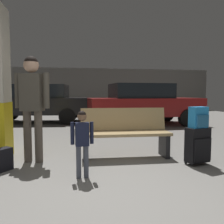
{
  "coord_description": "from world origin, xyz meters",
  "views": [
    {
      "loc": [
        -0.37,
        -2.5,
        1.16
      ],
      "look_at": [
        0.27,
        1.3,
        0.85
      ],
      "focal_mm": 37.33,
      "sensor_mm": 36.0,
      "label": 1
    }
  ],
  "objects_px": {
    "backpack_bright": "(199,118)",
    "parked_car_far": "(38,102)",
    "backpack_dark_floor": "(2,160)",
    "parked_car_near": "(143,103)",
    "adult": "(32,97)",
    "child": "(82,137)",
    "suitcase": "(198,145)",
    "bench": "(125,133)"
  },
  "relations": [
    {
      "from": "backpack_bright",
      "to": "backpack_dark_floor",
      "type": "height_order",
      "value": "backpack_bright"
    },
    {
      "from": "bench",
      "to": "child",
      "type": "xyz_separation_m",
      "value": [
        -0.81,
        -0.96,
        0.13
      ]
    },
    {
      "from": "suitcase",
      "to": "backpack_dark_floor",
      "type": "bearing_deg",
      "value": 176.26
    },
    {
      "from": "bench",
      "to": "parked_car_near",
      "type": "bearing_deg",
      "value": 68.74
    },
    {
      "from": "backpack_bright",
      "to": "adult",
      "type": "xyz_separation_m",
      "value": [
        -2.66,
        0.6,
        0.32
      ]
    },
    {
      "from": "child",
      "to": "backpack_dark_floor",
      "type": "distance_m",
      "value": 1.34
    },
    {
      "from": "parked_car_near",
      "to": "backpack_bright",
      "type": "bearing_deg",
      "value": -96.63
    },
    {
      "from": "parked_car_near",
      "to": "parked_car_far",
      "type": "relative_size",
      "value": 0.98
    },
    {
      "from": "backpack_dark_floor",
      "to": "parked_car_far",
      "type": "xyz_separation_m",
      "value": [
        -0.33,
        6.04,
        0.64
      ]
    },
    {
      "from": "parked_car_near",
      "to": "child",
      "type": "bearing_deg",
      "value": -115.39
    },
    {
      "from": "suitcase",
      "to": "backpack_dark_floor",
      "type": "height_order",
      "value": "suitcase"
    },
    {
      "from": "child",
      "to": "parked_car_near",
      "type": "xyz_separation_m",
      "value": [
        2.44,
        5.14,
        0.24
      ]
    },
    {
      "from": "adult",
      "to": "backpack_dark_floor",
      "type": "distance_m",
      "value": 1.08
    },
    {
      "from": "backpack_bright",
      "to": "backpack_dark_floor",
      "type": "xyz_separation_m",
      "value": [
        -3.06,
        0.2,
        -0.6
      ]
    },
    {
      "from": "child",
      "to": "parked_car_near",
      "type": "height_order",
      "value": "parked_car_near"
    },
    {
      "from": "child",
      "to": "backpack_dark_floor",
      "type": "xyz_separation_m",
      "value": [
        -1.18,
        0.49,
        -0.4
      ]
    },
    {
      "from": "backpack_bright",
      "to": "parked_car_far",
      "type": "height_order",
      "value": "parked_car_far"
    },
    {
      "from": "adult",
      "to": "child",
      "type": "bearing_deg",
      "value": -48.74
    },
    {
      "from": "suitcase",
      "to": "backpack_dark_floor",
      "type": "xyz_separation_m",
      "value": [
        -3.06,
        0.2,
        -0.15
      ]
    },
    {
      "from": "adult",
      "to": "bench",
      "type": "bearing_deg",
      "value": 2.27
    },
    {
      "from": "suitcase",
      "to": "child",
      "type": "relative_size",
      "value": 0.65
    },
    {
      "from": "suitcase",
      "to": "child",
      "type": "xyz_separation_m",
      "value": [
        -1.88,
        -0.29,
        0.25
      ]
    },
    {
      "from": "child",
      "to": "parked_car_near",
      "type": "bearing_deg",
      "value": 64.61
    },
    {
      "from": "backpack_dark_floor",
      "to": "parked_car_far",
      "type": "distance_m",
      "value": 6.08
    },
    {
      "from": "parked_car_far",
      "to": "suitcase",
      "type": "bearing_deg",
      "value": -61.52
    },
    {
      "from": "bench",
      "to": "suitcase",
      "type": "height_order",
      "value": "bench"
    },
    {
      "from": "child",
      "to": "backpack_dark_floor",
      "type": "relative_size",
      "value": 2.72
    },
    {
      "from": "backpack_dark_floor",
      "to": "parked_car_near",
      "type": "distance_m",
      "value": 5.92
    },
    {
      "from": "child",
      "to": "adult",
      "type": "bearing_deg",
      "value": 131.26
    },
    {
      "from": "backpack_bright",
      "to": "adult",
      "type": "height_order",
      "value": "adult"
    },
    {
      "from": "bench",
      "to": "child",
      "type": "height_order",
      "value": "child"
    },
    {
      "from": "backpack_bright",
      "to": "parked_car_far",
      "type": "bearing_deg",
      "value": 118.48
    },
    {
      "from": "backpack_bright",
      "to": "child",
      "type": "relative_size",
      "value": 0.37
    },
    {
      "from": "backpack_bright",
      "to": "child",
      "type": "distance_m",
      "value": 1.91
    },
    {
      "from": "parked_car_far",
      "to": "backpack_bright",
      "type": "bearing_deg",
      "value": -61.52
    },
    {
      "from": "backpack_dark_floor",
      "to": "parked_car_far",
      "type": "relative_size",
      "value": 0.08
    },
    {
      "from": "adult",
      "to": "parked_car_near",
      "type": "bearing_deg",
      "value": 52.77
    },
    {
      "from": "backpack_dark_floor",
      "to": "parked_car_near",
      "type": "relative_size",
      "value": 0.08
    },
    {
      "from": "bench",
      "to": "backpack_bright",
      "type": "distance_m",
      "value": 1.3
    },
    {
      "from": "backpack_bright",
      "to": "parked_car_far",
      "type": "xyz_separation_m",
      "value": [
        -3.39,
        6.24,
        0.03
      ]
    },
    {
      "from": "suitcase",
      "to": "child",
      "type": "bearing_deg",
      "value": -171.13
    },
    {
      "from": "suitcase",
      "to": "backpack_bright",
      "type": "distance_m",
      "value": 0.45
    }
  ]
}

